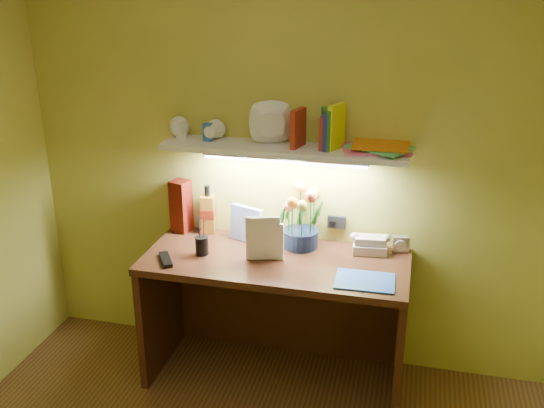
{
  "coord_description": "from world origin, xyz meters",
  "views": [
    {
      "loc": [
        0.67,
        -1.61,
        2.16
      ],
      "look_at": [
        -0.06,
        1.35,
        1.0
      ],
      "focal_mm": 40.0,
      "sensor_mm": 36.0,
      "label": 1
    }
  ],
  "objects_px": {
    "flower_bouquet": "(301,218)",
    "telephone": "(370,243)",
    "desk_clock": "(401,244)",
    "whisky_bottle": "(208,209)",
    "desk": "(275,320)"
  },
  "relations": [
    {
      "from": "flower_bouquet",
      "to": "whisky_bottle",
      "type": "height_order",
      "value": "flower_bouquet"
    },
    {
      "from": "flower_bouquet",
      "to": "telephone",
      "type": "distance_m",
      "value": 0.39
    },
    {
      "from": "desk",
      "to": "desk_clock",
      "type": "xyz_separation_m",
      "value": [
        0.64,
        0.25,
        0.42
      ]
    },
    {
      "from": "telephone",
      "to": "desk_clock",
      "type": "relative_size",
      "value": 2.01
    },
    {
      "from": "desk",
      "to": "telephone",
      "type": "bearing_deg",
      "value": 22.91
    },
    {
      "from": "telephone",
      "to": "flower_bouquet",
      "type": "bearing_deg",
      "value": 176.03
    },
    {
      "from": "desk",
      "to": "telephone",
      "type": "xyz_separation_m",
      "value": [
        0.47,
        0.2,
        0.43
      ]
    },
    {
      "from": "desk",
      "to": "telephone",
      "type": "distance_m",
      "value": 0.67
    },
    {
      "from": "desk",
      "to": "whisky_bottle",
      "type": "distance_m",
      "value": 0.74
    },
    {
      "from": "desk",
      "to": "whisky_bottle",
      "type": "height_order",
      "value": "whisky_bottle"
    },
    {
      "from": "desk_clock",
      "to": "whisky_bottle",
      "type": "xyz_separation_m",
      "value": [
        -1.1,
        0.0,
        0.1
      ]
    },
    {
      "from": "desk",
      "to": "whisky_bottle",
      "type": "bearing_deg",
      "value": 151.73
    },
    {
      "from": "flower_bouquet",
      "to": "whisky_bottle",
      "type": "distance_m",
      "value": 0.56
    },
    {
      "from": "flower_bouquet",
      "to": "whisky_bottle",
      "type": "relative_size",
      "value": 1.19
    },
    {
      "from": "flower_bouquet",
      "to": "desk",
      "type": "bearing_deg",
      "value": -118.1
    }
  ]
}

